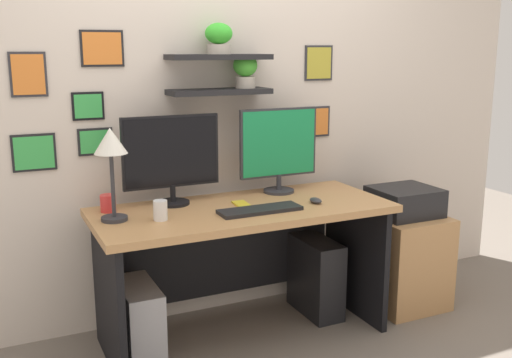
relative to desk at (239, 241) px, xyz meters
name	(u,v)px	position (x,y,z in m)	size (l,w,h in m)	color
ground_plane	(244,335)	(0.00, -0.05, -0.54)	(8.00, 8.00, 0.00)	#70665B
back_wall_assembly	(212,88)	(0.00, 0.38, 0.81)	(4.40, 0.24, 2.70)	beige
desk	(239,241)	(0.00, 0.00, 0.00)	(1.59, 0.68, 0.75)	tan
monitor_left	(171,156)	(-0.32, 0.16, 0.47)	(0.53, 0.18, 0.48)	black
monitor_right	(279,147)	(0.32, 0.16, 0.48)	(0.48, 0.18, 0.49)	#2D2D33
keyboard	(260,210)	(0.04, -0.18, 0.22)	(0.44, 0.14, 0.02)	black
computer_mouse	(316,200)	(0.39, -0.16, 0.23)	(0.06, 0.09, 0.03)	#2D2D33
desk_lamp	(111,149)	(-0.68, -0.02, 0.57)	(0.16, 0.16, 0.46)	#2D2D33
cell_phone	(242,204)	(0.01, -0.02, 0.22)	(0.07, 0.14, 0.01)	yellow
coffee_mug	(108,203)	(-0.67, 0.15, 0.26)	(0.08, 0.08, 0.09)	red
pen_cup	(160,210)	(-0.47, -0.11, 0.26)	(0.07, 0.07, 0.10)	white
drawer_cabinet	(401,259)	(1.08, -0.07, -0.25)	(0.44, 0.50, 0.58)	tan
printer	(405,201)	(1.08, -0.07, 0.12)	(0.38, 0.34, 0.17)	black
computer_tower_left	(139,323)	(-0.59, -0.06, -0.34)	(0.18, 0.40, 0.41)	#99999E
computer_tower_right	(316,276)	(0.52, 0.04, -0.31)	(0.18, 0.40, 0.46)	black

